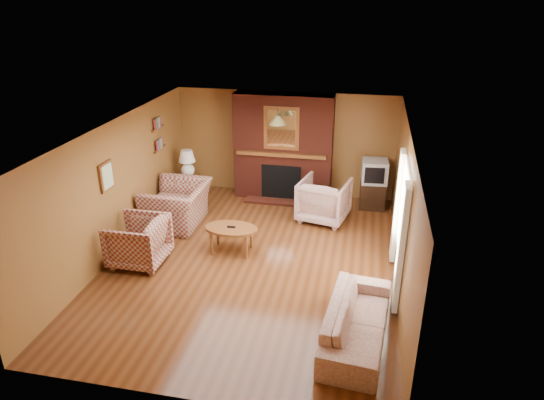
% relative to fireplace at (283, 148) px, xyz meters
% --- Properties ---
extents(floor, '(6.50, 6.50, 0.00)m').
position_rel_fireplace_xyz_m(floor, '(0.00, -2.98, -1.18)').
color(floor, '#48240F').
rests_on(floor, ground).
extents(ceiling, '(6.50, 6.50, 0.00)m').
position_rel_fireplace_xyz_m(ceiling, '(0.00, -2.98, 1.22)').
color(ceiling, white).
rests_on(ceiling, wall_back).
extents(wall_back, '(6.50, 0.00, 6.50)m').
position_rel_fireplace_xyz_m(wall_back, '(0.00, 0.27, 0.02)').
color(wall_back, brown).
rests_on(wall_back, floor).
extents(wall_front, '(6.50, 0.00, 6.50)m').
position_rel_fireplace_xyz_m(wall_front, '(0.00, -6.23, 0.02)').
color(wall_front, brown).
rests_on(wall_front, floor).
extents(wall_left, '(0.00, 6.50, 6.50)m').
position_rel_fireplace_xyz_m(wall_left, '(-2.50, -2.98, 0.02)').
color(wall_left, brown).
rests_on(wall_left, floor).
extents(wall_right, '(0.00, 6.50, 6.50)m').
position_rel_fireplace_xyz_m(wall_right, '(2.50, -2.98, 0.02)').
color(wall_right, brown).
rests_on(wall_right, floor).
extents(fireplace, '(2.20, 0.82, 2.40)m').
position_rel_fireplace_xyz_m(fireplace, '(0.00, 0.00, 0.00)').
color(fireplace, '#561D12').
rests_on(fireplace, floor).
extents(window_right, '(0.10, 1.85, 2.00)m').
position_rel_fireplace_xyz_m(window_right, '(2.45, -3.18, -0.06)').
color(window_right, silver).
rests_on(window_right, wall_right).
extents(bookshelf, '(0.09, 0.55, 0.71)m').
position_rel_fireplace_xyz_m(bookshelf, '(-2.44, -1.08, 0.48)').
color(bookshelf, brown).
rests_on(bookshelf, wall_left).
extents(botanical_print, '(0.05, 0.40, 0.50)m').
position_rel_fireplace_xyz_m(botanical_print, '(-2.47, -3.28, 0.37)').
color(botanical_print, brown).
rests_on(botanical_print, wall_left).
extents(pendant_light, '(0.36, 0.36, 0.48)m').
position_rel_fireplace_xyz_m(pendant_light, '(0.00, -0.68, 0.82)').
color(pendant_light, black).
rests_on(pendant_light, ceiling).
extents(plaid_loveseat, '(1.16, 1.33, 0.86)m').
position_rel_fireplace_xyz_m(plaid_loveseat, '(-1.85, -1.85, -0.75)').
color(plaid_loveseat, maroon).
rests_on(plaid_loveseat, floor).
extents(plaid_armchair, '(0.94, 0.91, 0.85)m').
position_rel_fireplace_xyz_m(plaid_armchair, '(-1.95, -3.43, -0.76)').
color(plaid_armchair, maroon).
rests_on(plaid_armchair, floor).
extents(floral_sofa, '(0.96, 2.05, 0.58)m').
position_rel_fireplace_xyz_m(floral_sofa, '(1.90, -4.72, -0.89)').
color(floral_sofa, beige).
rests_on(floral_sofa, floor).
extents(floral_armchair, '(1.14, 1.16, 0.89)m').
position_rel_fireplace_xyz_m(floral_armchair, '(1.06, -1.03, -0.73)').
color(floral_armchair, beige).
rests_on(floral_armchair, floor).
extents(coffee_table, '(0.97, 0.60, 0.52)m').
position_rel_fireplace_xyz_m(coffee_table, '(-0.46, -2.72, -0.74)').
color(coffee_table, brown).
rests_on(coffee_table, floor).
extents(side_table, '(0.42, 0.42, 0.54)m').
position_rel_fireplace_xyz_m(side_table, '(-2.10, -0.53, -0.91)').
color(side_table, brown).
rests_on(side_table, floor).
extents(table_lamp, '(0.38, 0.38, 0.62)m').
position_rel_fireplace_xyz_m(table_lamp, '(-2.10, -0.53, -0.29)').
color(table_lamp, white).
rests_on(table_lamp, side_table).
extents(tv_stand, '(0.56, 0.51, 0.60)m').
position_rel_fireplace_xyz_m(tv_stand, '(2.05, -0.18, -0.88)').
color(tv_stand, black).
rests_on(tv_stand, floor).
extents(crt_tv, '(0.57, 0.57, 0.50)m').
position_rel_fireplace_xyz_m(crt_tv, '(2.05, -0.19, -0.33)').
color(crt_tv, '#ACAFB4').
rests_on(crt_tv, tv_stand).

